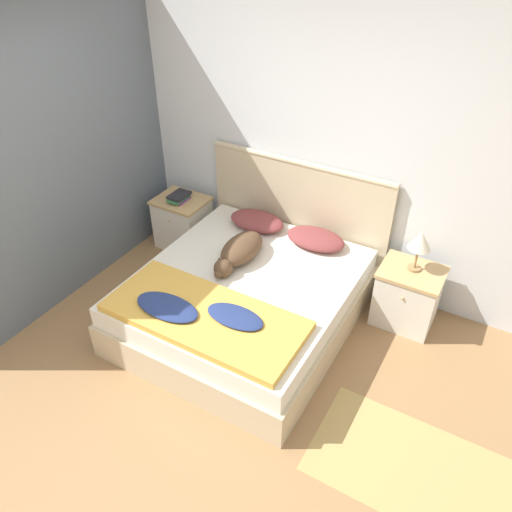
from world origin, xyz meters
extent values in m
plane|color=#997047|center=(0.00, 0.00, 0.00)|extent=(16.00, 16.00, 0.00)
cube|color=silver|center=(0.00, 2.13, 1.27)|extent=(9.00, 0.06, 2.55)
cube|color=slate|center=(-1.68, 1.05, 1.27)|extent=(0.06, 3.10, 2.55)
cube|color=#C6B28E|center=(-0.03, 1.08, 0.16)|extent=(1.71, 1.91, 0.31)
cube|color=silver|center=(-0.03, 1.08, 0.40)|extent=(1.65, 1.85, 0.18)
cube|color=#C6B28E|center=(-0.03, 2.06, 0.56)|extent=(1.79, 0.04, 1.12)
cylinder|color=#C6B28E|center=(-0.03, 2.06, 1.12)|extent=(1.79, 0.06, 0.06)
cube|color=silver|center=(-1.22, 1.80, 0.26)|extent=(0.49, 0.41, 0.52)
cube|color=tan|center=(-1.22, 1.80, 0.53)|extent=(0.52, 0.43, 0.03)
sphere|color=tan|center=(-1.22, 1.59, 0.40)|extent=(0.02, 0.02, 0.02)
cube|color=silver|center=(1.16, 1.80, 0.26)|extent=(0.49, 0.41, 0.52)
cube|color=tan|center=(1.16, 1.80, 0.53)|extent=(0.52, 0.43, 0.03)
sphere|color=tan|center=(1.16, 1.59, 0.40)|extent=(0.02, 0.02, 0.02)
ellipsoid|color=brown|center=(-0.33, 1.81, 0.56)|extent=(0.54, 0.34, 0.12)
ellipsoid|color=brown|center=(0.27, 1.81, 0.56)|extent=(0.54, 0.34, 0.12)
cube|color=gold|center=(-0.03, 0.51, 0.52)|extent=(1.51, 0.66, 0.06)
ellipsoid|color=navy|center=(-0.29, 0.41, 0.57)|extent=(0.53, 0.27, 0.05)
ellipsoid|color=navy|center=(0.20, 0.57, 0.57)|extent=(0.45, 0.23, 0.05)
ellipsoid|color=brown|center=(-0.19, 1.31, 0.59)|extent=(0.28, 0.51, 0.20)
sphere|color=brown|center=(-0.19, 1.02, 0.57)|extent=(0.16, 0.16, 0.16)
ellipsoid|color=brown|center=(-0.19, 0.95, 0.56)|extent=(0.07, 0.09, 0.06)
cone|color=brown|center=(-0.24, 1.03, 0.63)|extent=(0.05, 0.05, 0.06)
cone|color=brown|center=(-0.15, 1.03, 0.63)|extent=(0.05, 0.05, 0.06)
ellipsoid|color=brown|center=(-0.15, 1.53, 0.54)|extent=(0.16, 0.23, 0.07)
cube|color=#703D7F|center=(-1.22, 1.78, 0.56)|extent=(0.17, 0.18, 0.02)
cube|color=#337547|center=(-1.22, 1.77, 0.58)|extent=(0.14, 0.23, 0.03)
cube|color=#232328|center=(-1.22, 1.78, 0.60)|extent=(0.16, 0.23, 0.02)
cylinder|color=#9E7A4C|center=(1.16, 1.82, 0.56)|extent=(0.11, 0.11, 0.02)
cylinder|color=#9E7A4C|center=(1.16, 1.82, 0.66)|extent=(0.02, 0.02, 0.19)
cone|color=beige|center=(1.16, 1.82, 0.83)|extent=(0.19, 0.19, 0.15)
cube|color=tan|center=(1.62, 0.44, 0.00)|extent=(1.28, 0.78, 0.00)
camera|label=1|loc=(1.67, -1.67, 3.04)|focal=35.00mm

